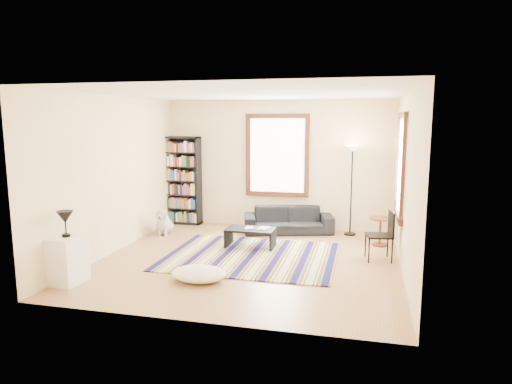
% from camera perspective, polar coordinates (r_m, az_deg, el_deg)
% --- Properties ---
extents(floor, '(5.00, 5.00, 0.10)m').
position_cam_1_polar(floor, '(7.92, -0.86, -8.80)').
color(floor, '#A06C49').
rests_on(floor, ground).
extents(ceiling, '(5.00, 5.00, 0.10)m').
position_cam_1_polar(ceiling, '(7.55, -0.91, 12.63)').
color(ceiling, white).
rests_on(ceiling, floor).
extents(wall_back, '(5.00, 0.10, 2.80)m').
position_cam_1_polar(wall_back, '(10.08, 2.74, 3.48)').
color(wall_back, '#FDE2AB').
rests_on(wall_back, floor).
extents(wall_front, '(5.00, 0.10, 2.80)m').
position_cam_1_polar(wall_front, '(5.20, -7.91, -1.90)').
color(wall_front, '#FDE2AB').
rests_on(wall_front, floor).
extents(wall_left, '(0.10, 5.00, 2.80)m').
position_cam_1_polar(wall_left, '(8.60, -17.59, 2.09)').
color(wall_left, '#FDE2AB').
rests_on(wall_left, floor).
extents(wall_right, '(0.10, 5.00, 2.80)m').
position_cam_1_polar(wall_right, '(7.40, 18.62, 0.97)').
color(wall_right, '#FDE2AB').
rests_on(wall_right, floor).
extents(window_back, '(1.20, 0.06, 1.60)m').
position_cam_1_polar(window_back, '(9.98, 2.66, 4.58)').
color(window_back, white).
rests_on(window_back, wall_back).
extents(window_right, '(0.06, 1.20, 1.60)m').
position_cam_1_polar(window_right, '(8.16, 17.66, 3.15)').
color(window_right, white).
rests_on(window_right, wall_right).
extents(rug, '(2.95, 2.36, 0.02)m').
position_cam_1_polar(rug, '(8.07, -0.64, -8.01)').
color(rug, '#110D44').
rests_on(rug, floor).
extents(sofa, '(1.20, 1.98, 0.54)m').
position_cam_1_polar(sofa, '(9.71, 4.06, -3.50)').
color(sofa, black).
rests_on(sofa, floor).
extents(bookshelf, '(0.90, 0.30, 2.00)m').
position_cam_1_polar(bookshelf, '(10.54, -9.34, 1.43)').
color(bookshelf, black).
rests_on(bookshelf, floor).
extents(coffee_table, '(1.03, 0.82, 0.36)m').
position_cam_1_polar(coffee_table, '(8.60, -0.69, -5.75)').
color(coffee_table, black).
rests_on(coffee_table, floor).
extents(book_a, '(0.22, 0.17, 0.02)m').
position_cam_1_polar(book_a, '(8.58, -1.34, -4.48)').
color(book_a, beige).
rests_on(book_a, coffee_table).
extents(book_b, '(0.23, 0.29, 0.02)m').
position_cam_1_polar(book_b, '(8.57, 0.36, -4.50)').
color(book_b, beige).
rests_on(book_b, coffee_table).
extents(floor_cushion, '(0.99, 0.86, 0.21)m').
position_cam_1_polar(floor_cushion, '(6.95, -7.14, -10.11)').
color(floor_cushion, silver).
rests_on(floor_cushion, floor).
extents(floor_lamp, '(0.38, 0.38, 1.86)m').
position_cam_1_polar(floor_lamp, '(9.56, 11.82, 0.15)').
color(floor_lamp, black).
rests_on(floor_lamp, floor).
extents(side_table, '(0.44, 0.44, 0.54)m').
position_cam_1_polar(side_table, '(9.01, 15.26, -4.81)').
color(side_table, '#451C11').
rests_on(side_table, floor).
extents(folding_chair, '(0.48, 0.46, 0.86)m').
position_cam_1_polar(folding_chair, '(8.04, 15.12, -5.29)').
color(folding_chair, black).
rests_on(folding_chair, floor).
extents(white_cabinet, '(0.41, 0.52, 0.70)m').
position_cam_1_polar(white_cabinet, '(7.28, -22.46, -7.85)').
color(white_cabinet, white).
rests_on(white_cabinet, floor).
extents(table_lamp, '(0.29, 0.29, 0.38)m').
position_cam_1_polar(table_lamp, '(7.14, -22.72, -3.70)').
color(table_lamp, black).
rests_on(table_lamp, white_cabinet).
extents(dog, '(0.48, 0.61, 0.56)m').
position_cam_1_polar(dog, '(9.73, -11.35, -3.58)').
color(dog, beige).
rests_on(dog, floor).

